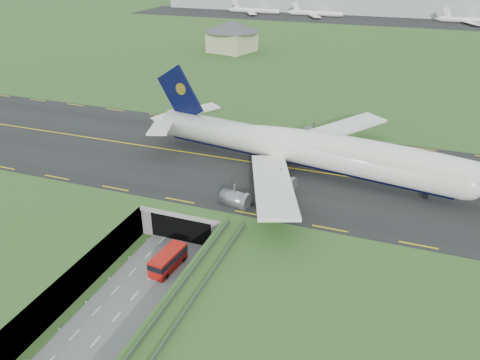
% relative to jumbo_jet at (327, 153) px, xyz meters
% --- Properties ---
extents(ground, '(900.00, 900.00, 0.00)m').
position_rel_jumbo_jet_xyz_m(ground, '(-21.20, -31.76, -11.25)').
color(ground, '#325E25').
rests_on(ground, ground).
extents(airfield_deck, '(800.00, 800.00, 6.00)m').
position_rel_jumbo_jet_xyz_m(airfield_deck, '(-21.20, -31.76, -8.25)').
color(airfield_deck, gray).
rests_on(airfield_deck, ground).
extents(trench_road, '(12.00, 75.00, 0.20)m').
position_rel_jumbo_jet_xyz_m(trench_road, '(-21.20, -39.26, -11.15)').
color(trench_road, slate).
rests_on(trench_road, ground).
extents(taxiway, '(800.00, 44.00, 0.18)m').
position_rel_jumbo_jet_xyz_m(taxiway, '(-21.20, 1.24, -5.16)').
color(taxiway, black).
rests_on(taxiway, airfield_deck).
extents(tunnel_portal, '(17.00, 22.30, 6.00)m').
position_rel_jumbo_jet_xyz_m(tunnel_portal, '(-21.20, -15.05, -7.92)').
color(tunnel_portal, gray).
rests_on(tunnel_portal, ground).
extents(guideway, '(3.00, 53.00, 7.05)m').
position_rel_jumbo_jet_xyz_m(guideway, '(-10.20, -50.87, -5.93)').
color(guideway, '#A8A8A3').
rests_on(guideway, ground).
extents(jumbo_jet, '(90.44, 58.35, 19.56)m').
position_rel_jumbo_jet_xyz_m(jumbo_jet, '(0.00, 0.00, 0.00)').
color(jumbo_jet, white).
rests_on(jumbo_jet, ground).
extents(shuttle_tram, '(3.66, 7.92, 3.12)m').
position_rel_jumbo_jet_xyz_m(shuttle_tram, '(-19.60, -31.69, -9.54)').
color(shuttle_tram, '#B6120C').
rests_on(shuttle_tram, ground).
extents(service_building, '(30.44, 30.44, 13.55)m').
position_rel_jumbo_jet_xyz_m(service_building, '(-64.07, 112.88, 2.77)').
color(service_building, '#C2B78C').
rests_on(service_building, ground).
extents(cargo_terminal, '(320.00, 67.00, 15.60)m').
position_rel_jumbo_jet_xyz_m(cargo_terminal, '(-21.34, 267.66, 2.70)').
color(cargo_terminal, '#B2B2B2').
rests_on(cargo_terminal, ground).
extents(distant_hills, '(700.00, 91.00, 60.00)m').
position_rel_jumbo_jet_xyz_m(distant_hills, '(43.18, 398.24, -15.25)').
color(distant_hills, slate).
rests_on(distant_hills, ground).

